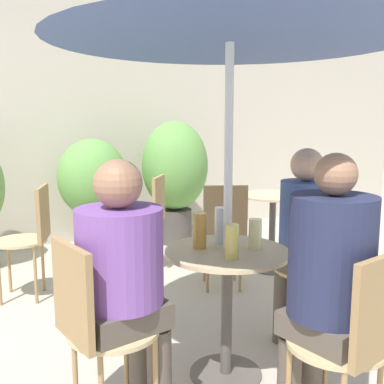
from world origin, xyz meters
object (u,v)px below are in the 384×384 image
bistro_chair_0 (94,319)px  bistro_chair_5 (224,226)px  seated_person_2 (303,228)px  bistro_chair_3 (32,231)px  bistro_chair_1 (356,334)px  potted_plant_2 (175,171)px  bistro_chair_2 (316,255)px  beer_glass_1 (255,234)px  seated_person_0 (124,272)px  bistro_chair_4 (149,214)px  cafe_table_far (272,217)px  cafe_table_near (227,285)px  seated_person_1 (328,275)px  potted_plant_1 (93,186)px  beer_glass_2 (220,225)px  beer_glass_3 (200,231)px  umbrella (230,13)px  beer_glass_0 (232,242)px

bistro_chair_0 → bistro_chair_5: bearing=-59.4°
seated_person_2 → bistro_chair_3: bearing=-148.3°
bistro_chair_1 → potted_plant_2: 3.41m
bistro_chair_2 → beer_glass_1: 0.68m
seated_person_0 → bistro_chair_0: bearing=90.0°
bistro_chair_5 → bistro_chair_4: bearing=-42.0°
beer_glass_1 → cafe_table_far: bearing=49.5°
cafe_table_far → bistro_chair_1: size_ratio=0.80×
bistro_chair_3 → bistro_chair_4: 1.06m
cafe_table_near → bistro_chair_0: 0.76m
cafe_table_far → seated_person_1: bearing=-121.9°
seated_person_2 → cafe_table_near: bearing=-90.0°
bistro_chair_0 → bistro_chair_1: bearing=-135.0°
potted_plant_1 → potted_plant_2: potted_plant_2 is taller
beer_glass_2 → potted_plant_1: 2.46m
bistro_chair_0 → bistro_chair_4: size_ratio=1.00×
beer_glass_3 → umbrella: (0.11, -0.10, 1.08)m
bistro_chair_4 → seated_person_1: 2.41m
bistro_chair_1 → potted_plant_1: bearing=-97.9°
cafe_table_near → umbrella: size_ratio=0.35×
seated_person_0 → beer_glass_3: seated_person_0 is taller
potted_plant_2 → bistro_chair_5: bearing=-100.6°
bistro_chair_3 → bistro_chair_5: bearing=88.8°
cafe_table_far → seated_person_0: size_ratio=0.58×
beer_glass_0 → beer_glass_3: bearing=101.4°
seated_person_2 → umbrella: 1.30m
bistro_chair_0 → beer_glass_1: size_ratio=5.49×
seated_person_1 → beer_glass_1: size_ratio=7.79×
bistro_chair_1 → bistro_chair_5: 1.87m
seated_person_1 → bistro_chair_3: bearing=-79.1°
bistro_chair_3 → potted_plant_2: size_ratio=0.64×
bistro_chair_1 → seated_person_2: 1.00m
beer_glass_0 → umbrella: (0.06, 0.14, 1.09)m
bistro_chair_3 → beer_glass_3: (0.65, -1.51, 0.26)m
seated_person_2 → umbrella: bearing=-90.0°
cafe_table_far → bistro_chair_0: 2.52m
seated_person_0 → seated_person_2: 1.23m
bistro_chair_1 → bistro_chair_5: bearing=-115.6°
seated_person_1 → potted_plant_2: size_ratio=0.91×
bistro_chair_3 → bistro_chair_4: same height
bistro_chair_5 → potted_plant_2: size_ratio=0.64×
bistro_chair_3 → bistro_chair_1: bearing=41.5°
bistro_chair_0 → cafe_table_far: bearing=-65.1°
bistro_chair_5 → umbrella: 1.82m
potted_plant_1 → beer_glass_2: bearing=-88.8°
beer_glass_3 → seated_person_1: bearing=-72.6°
bistro_chair_4 → potted_plant_1: (-0.30, 0.80, 0.17)m
bistro_chair_0 → bistro_chair_1: 1.07m
beer_glass_3 → bistro_chair_4: bearing=76.9°
cafe_table_far → beer_glass_2: beer_glass_2 is taller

